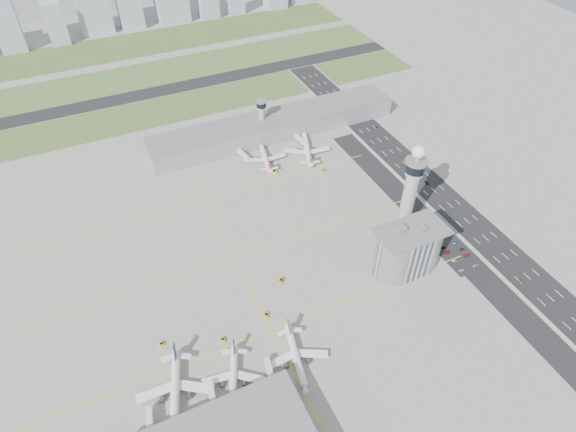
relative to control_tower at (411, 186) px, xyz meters
name	(u,v)px	position (x,y,z in m)	size (l,w,h in m)	color
ground	(312,269)	(-72.00, -8.00, -35.04)	(1000.00, 1000.00, 0.00)	#9A978F
grass_strip_0	(180,107)	(-92.00, 217.00, -35.00)	(480.00, 50.00, 0.08)	#445F2D
grass_strip_1	(160,73)	(-92.00, 292.00, -35.00)	(480.00, 60.00, 0.08)	#405E2C
grass_strip_2	(143,43)	(-92.00, 372.00, -35.00)	(480.00, 70.00, 0.08)	#445A2B
runway	(170,89)	(-92.00, 254.00, -34.98)	(480.00, 22.00, 0.10)	black
highway	(461,215)	(43.00, -8.00, -34.99)	(28.00, 500.00, 0.10)	black
barrier_left	(445,221)	(29.00, -8.00, -34.44)	(0.60, 500.00, 1.20)	#9E9E99
barrier_right	(477,209)	(57.00, -8.00, -34.44)	(0.60, 500.00, 1.20)	#9E9E99
landside_road	(441,236)	(18.00, -18.00, -35.00)	(18.00, 260.00, 0.08)	black
parking_lot	(450,248)	(16.00, -30.00, -34.99)	(20.00, 44.00, 0.10)	black
taxiway_line_h_0	(272,330)	(-112.00, -38.00, -35.04)	(260.00, 0.60, 0.01)	yellow
taxiway_line_h_1	(234,257)	(-112.00, 22.00, -35.04)	(260.00, 0.60, 0.01)	yellow
taxiway_line_h_2	(204,200)	(-112.00, 82.00, -35.04)	(260.00, 0.60, 0.01)	yellow
taxiway_line_v	(234,257)	(-112.00, 22.00, -35.04)	(0.60, 260.00, 0.01)	yellow
control_tower	(411,186)	(0.00, 0.00, 0.00)	(14.00, 14.00, 64.50)	#ADAAA5
secondary_tower	(262,116)	(-42.00, 142.00, -16.24)	(8.60, 8.60, 31.90)	#ADAAA5
admin_building	(408,249)	(-20.01, -30.00, -19.74)	(42.00, 24.00, 33.50)	#B2B2B7
terminal_pier	(274,125)	(-32.00, 140.00, -27.14)	(210.00, 32.00, 15.80)	gray
airplane_near_a	(174,390)	(-169.34, -52.84, -28.76)	(44.85, 38.13, 12.56)	white
airplane_near_b	(233,378)	(-141.65, -58.38, -29.80)	(37.43, 31.81, 10.48)	white
airplane_near_c	(297,357)	(-108.22, -61.29, -29.47)	(39.81, 33.84, 11.15)	white
airplane_far_a	(265,154)	(-53.72, 108.56, -29.53)	(39.34, 33.43, 11.01)	white
airplane_far_b	(307,146)	(-19.28, 103.72, -28.85)	(44.23, 37.60, 12.38)	white
jet_bridge_near_1	(214,411)	(-155.00, -69.00, -32.19)	(14.00, 3.00, 5.70)	silver
jet_bridge_near_2	(273,385)	(-125.00, -69.00, -32.19)	(14.00, 3.00, 5.70)	silver
jet_bridge_far_0	(239,152)	(-70.00, 124.00, -32.19)	(14.00, 3.00, 5.70)	silver
jet_bridge_far_1	(295,137)	(-20.00, 124.00, -32.19)	(14.00, 3.00, 5.70)	silver
tug_0	(161,344)	(-168.77, -21.78, -34.13)	(2.15, 3.13, 1.82)	gold
tug_1	(223,340)	(-138.48, -32.89, -34.14)	(2.13, 3.10, 1.80)	yellow
tug_2	(266,315)	(-111.04, -27.98, -34.10)	(2.22, 3.23, 1.88)	orange
tug_3	(281,281)	(-93.30, -9.11, -33.98)	(2.50, 3.64, 2.12)	#D08203
tug_4	(274,172)	(-54.05, 90.36, -33.98)	(2.51, 3.65, 2.12)	yellow
tug_5	(324,171)	(-19.09, 75.87, -34.19)	(2.01, 2.93, 1.70)	#CFA903
car_lot_0	(461,270)	(9.81, -47.79, -34.42)	(1.46, 3.64, 1.24)	silver
car_lot_1	(455,261)	(11.42, -39.96, -34.43)	(1.30, 3.72, 1.23)	gray
car_lot_2	(447,252)	(11.66, -31.98, -34.41)	(2.09, 4.53, 1.26)	#A61816
car_lot_3	(443,247)	(11.97, -27.63, -34.47)	(1.59, 3.92, 1.14)	black
car_lot_4	(434,240)	(11.12, -19.43, -34.47)	(1.35, 3.36, 1.14)	navy
car_lot_5	(428,232)	(11.92, -12.17, -34.46)	(1.24, 3.55, 1.17)	silver
car_lot_6	(476,265)	(20.36, -48.40, -34.48)	(1.85, 4.01, 1.11)	#9CA0B1
car_lot_7	(467,255)	(21.44, -39.41, -34.45)	(1.64, 4.05, 1.17)	maroon
car_lot_8	(462,249)	(21.97, -33.95, -34.49)	(1.31, 3.25, 1.11)	#25272D
car_lot_9	(456,243)	(21.70, -28.17, -34.45)	(1.25, 3.57, 1.18)	navy
car_lot_10	(446,234)	(21.30, -18.70, -34.47)	(1.89, 4.11, 1.14)	silver
car_lot_11	(439,230)	(19.98, -13.54, -34.44)	(1.69, 4.15, 1.20)	#A8A9AC
car_hw_0	(522,281)	(36.73, -70.10, -34.46)	(1.38, 3.43, 1.17)	#A63719
car_hw_1	(427,183)	(43.07, 30.80, -34.39)	(1.38, 3.95, 1.30)	black
car_hw_2	(377,128)	(50.98, 110.66, -34.48)	(1.85, 4.02, 1.12)	navy
car_hw_4	(328,100)	(36.07, 170.11, -34.47)	(1.35, 3.34, 1.14)	gray
skyline_bldg_5	(4,20)	(-222.11, 411.66, -1.60)	(25.49, 20.39, 66.89)	#9EADC1
skyline_bldg_6	(55,24)	(-174.68, 409.90, -12.44)	(20.04, 16.03, 45.20)	#9EADC1
skyline_bldg_7	(92,5)	(-131.44, 428.89, -4.43)	(35.76, 28.61, 61.22)	#9EADC1
skyline_bldg_10	(208,6)	(1.27, 415.68, -21.17)	(23.01, 18.41, 27.75)	#9EADC1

